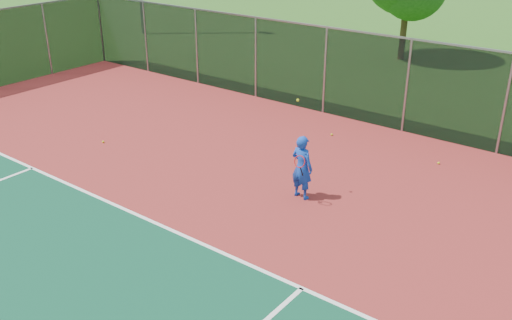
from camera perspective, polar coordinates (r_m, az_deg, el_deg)
The scene contains 6 objects.
court_apron at distance 11.65m, azimuth -6.60°, elevation -11.46°, with size 30.00×20.00×0.02m, color maroon.
fence_back at distance 18.72m, azimuth 14.86°, elevation 7.25°, with size 30.00×0.06×3.03m.
tennis_player at distance 14.09m, azimuth 4.62°, elevation -0.71°, with size 0.63×0.64×2.52m.
practice_ball_0 at distance 18.26m, azimuth -15.03°, elevation 1.77°, with size 0.07×0.07×0.07m, color #C2C516.
practice_ball_2 at distance 18.36m, azimuth 7.58°, elevation 2.54°, with size 0.07×0.07×0.07m, color #C2C516.
practice_ball_5 at distance 16.99m, azimuth 17.80°, elevation -0.29°, with size 0.07×0.07×0.07m, color #C2C516.
Camera 1 is at (6.74, -4.66, 6.78)m, focal length 40.00 mm.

